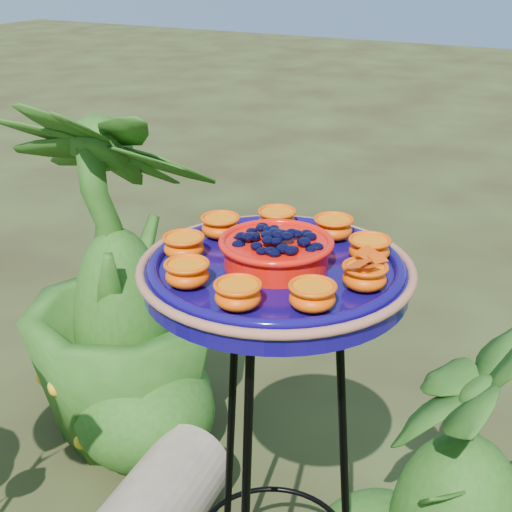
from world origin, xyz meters
TOP-DOWN VIEW (x-y plane):
  - tripod_stand at (0.14, -0.06)m, footprint 0.42×0.42m
  - feeder_dish at (0.14, -0.06)m, footprint 0.58×0.58m
  - shrub_back_right at (0.62, 0.68)m, footprint 0.67×0.67m
  - shrub_front_right at (0.42, -0.37)m, footprint 0.41×0.28m

SIDE VIEW (x-z plane):
  - shrub_front_right at x=0.42m, z-range 0.00..0.77m
  - shrub_back_right at x=0.62m, z-range 0.00..1.05m
  - tripod_stand at x=0.14m, z-range 0.09..0.96m
  - feeder_dish at x=0.14m, z-range 0.86..0.96m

